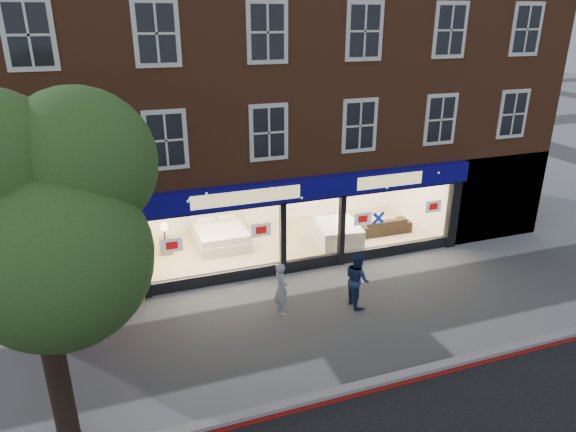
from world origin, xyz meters
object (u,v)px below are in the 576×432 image
sofa (383,225)px  a_board (134,290)px  pedestrian_grey (281,289)px  pedestrian_blue (357,279)px  mattress_stack (337,233)px  display_bed (220,234)px

sofa → a_board: (-9.53, -2.09, 0.05)m
pedestrian_grey → pedestrian_blue: size_ratio=0.93×
mattress_stack → pedestrian_grey: bearing=-133.0°
a_board → pedestrian_grey: size_ratio=0.57×
a_board → pedestrian_blue: bearing=-28.4°
a_board → pedestrian_blue: (6.18, -2.24, 0.39)m
a_board → pedestrian_grey: 4.40m
pedestrian_grey → a_board: bearing=60.6°
pedestrian_grey → mattress_stack: bearing=-46.2°
display_bed → sofa: bearing=-10.3°
mattress_stack → pedestrian_grey: pedestrian_grey is taller
display_bed → pedestrian_blue: (2.88, -5.47, 0.39)m
display_bed → pedestrian_blue: 6.20m
mattress_stack → pedestrian_blue: size_ratio=1.22×
sofa → pedestrian_blue: pedestrian_blue is taller
sofa → a_board: size_ratio=2.32×
display_bed → mattress_stack: bearing=-18.9°
mattress_stack → pedestrian_blue: (-1.25, -4.06, 0.37)m
mattress_stack → pedestrian_grey: (-3.49, -3.75, 0.32)m
pedestrian_grey → display_bed: bearing=3.8°
sofa → pedestrian_grey: bearing=36.5°
mattress_stack → display_bed: bearing=161.1°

